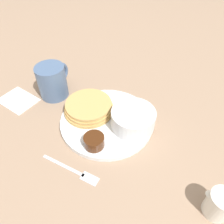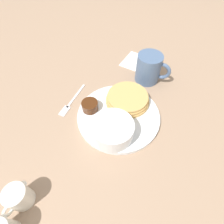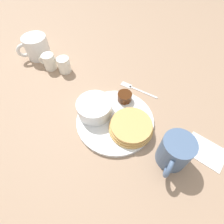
{
  "view_description": "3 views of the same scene",
  "coord_description": "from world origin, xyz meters",
  "px_view_note": "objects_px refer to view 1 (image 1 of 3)",
  "views": [
    {
      "loc": [
        0.13,
        -0.36,
        0.42
      ],
      "look_at": [
        0.01,
        0.0,
        0.04
      ],
      "focal_mm": 35.0,
      "sensor_mm": 36.0,
      "label": 1
    },
    {
      "loc": [
        0.3,
        0.06,
        0.42
      ],
      "look_at": [
        0.01,
        -0.02,
        0.03
      ],
      "focal_mm": 28.0,
      "sensor_mm": 36.0,
      "label": 2
    },
    {
      "loc": [
        -0.1,
        0.28,
        0.46
      ],
      "look_at": [
        0.02,
        -0.01,
        0.03
      ],
      "focal_mm": 28.0,
      "sensor_mm": 36.0,
      "label": 3
    }
  ],
  "objects_px": {
    "bowl": "(133,117)",
    "coffee_mug": "(53,81)",
    "plate": "(107,121)",
    "fork": "(76,172)",
    "creamer_pitcher_near": "(220,204)"
  },
  "relations": [
    {
      "from": "creamer_pitcher_near",
      "to": "coffee_mug",
      "type": "bearing_deg",
      "value": 155.11
    },
    {
      "from": "plate",
      "to": "fork",
      "type": "height_order",
      "value": "plate"
    },
    {
      "from": "plate",
      "to": "fork",
      "type": "relative_size",
      "value": 1.68
    },
    {
      "from": "coffee_mug",
      "to": "plate",
      "type": "bearing_deg",
      "value": -18.22
    },
    {
      "from": "creamer_pitcher_near",
      "to": "fork",
      "type": "distance_m",
      "value": 0.28
    },
    {
      "from": "plate",
      "to": "coffee_mug",
      "type": "height_order",
      "value": "coffee_mug"
    },
    {
      "from": "bowl",
      "to": "coffee_mug",
      "type": "xyz_separation_m",
      "value": [
        -0.25,
        0.06,
        0.01
      ]
    },
    {
      "from": "coffee_mug",
      "to": "creamer_pitcher_near",
      "type": "height_order",
      "value": "coffee_mug"
    },
    {
      "from": "plate",
      "to": "coffee_mug",
      "type": "xyz_separation_m",
      "value": [
        -0.18,
        0.06,
        0.04
      ]
    },
    {
      "from": "fork",
      "to": "bowl",
      "type": "bearing_deg",
      "value": 62.81
    },
    {
      "from": "creamer_pitcher_near",
      "to": "plate",
      "type": "bearing_deg",
      "value": 150.92
    },
    {
      "from": "coffee_mug",
      "to": "creamer_pitcher_near",
      "type": "bearing_deg",
      "value": -24.89
    },
    {
      "from": "coffee_mug",
      "to": "bowl",
      "type": "bearing_deg",
      "value": -12.69
    },
    {
      "from": "plate",
      "to": "bowl",
      "type": "xyz_separation_m",
      "value": [
        0.07,
        0.0,
        0.03
      ]
    },
    {
      "from": "bowl",
      "to": "creamer_pitcher_near",
      "type": "distance_m",
      "value": 0.25
    }
  ]
}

